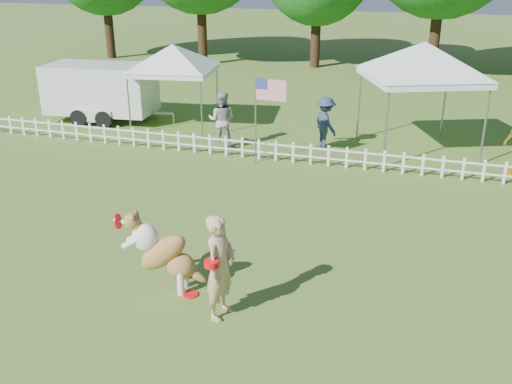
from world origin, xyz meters
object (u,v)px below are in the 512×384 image
canopy_tent_right (419,99)px  cargo_trailer (101,92)px  dog (164,252)px  spectator_b (325,123)px  canopy_tent_left (175,87)px  handler (220,267)px  flag_pole (256,121)px  spectator_a (222,120)px  frisbee_on_turf (191,294)px

canopy_tent_right → cargo_trailer: 10.74m
dog → spectator_b: spectator_b is taller
canopy_tent_left → cargo_trailer: 2.79m
dog → canopy_tent_right: 10.03m
handler → canopy_tent_right: size_ratio=0.56×
flag_pole → canopy_tent_right: bearing=36.6°
cargo_trailer → spectator_a: (5.16, -1.71, -0.15)m
canopy_tent_left → cargo_trailer: size_ratio=0.59×
frisbee_on_turf → flag_pole: 7.04m
canopy_tent_left → canopy_tent_right: (7.95, -0.37, 0.21)m
canopy_tent_right → spectator_b: bearing=169.7°
flag_pole → spectator_a: (-1.39, 1.05, -0.36)m
handler → cargo_trailer: (-8.29, 10.00, 0.14)m
frisbee_on_turf → canopy_tent_left: 10.96m
handler → flag_pole: bearing=21.3°
frisbee_on_turf → spectator_b: bearing=86.5°
frisbee_on_turf → dog: bearing=172.3°
cargo_trailer → flag_pole: (6.55, -2.75, 0.21)m
cargo_trailer → flag_pole: flag_pole is taller
canopy_tent_left → spectator_a: size_ratio=1.57×
dog → spectator_b: size_ratio=0.90×
canopy_tent_left → dog: bearing=-75.2°
handler → flag_pole: 7.46m
handler → spectator_b: handler is taller
handler → frisbee_on_turf: handler is taller
canopy_tent_right → spectator_a: bearing=171.7°
canopy_tent_left → spectator_b: (5.35, -0.96, -0.57)m
spectator_a → spectator_b: (2.96, 0.88, -0.08)m
dog → spectator_b: bearing=74.6°
frisbee_on_turf → cargo_trailer: size_ratio=0.06×
handler → dog: size_ratio=1.23×
frisbee_on_turf → canopy_tent_right: 10.01m
frisbee_on_turf → canopy_tent_right: (3.13, 9.38, 1.54)m
spectator_a → spectator_b: spectator_a is taller
cargo_trailer → flag_pole: bearing=-29.6°
canopy_tent_right → cargo_trailer: canopy_tent_right is taller
spectator_b → frisbee_on_turf: bearing=135.0°
cargo_trailer → dog: bearing=-60.1°
handler → flag_pole: size_ratio=0.71×
canopy_tent_left → cargo_trailer: bearing=173.5°
spectator_a → frisbee_on_turf: bearing=99.6°
flag_pole → handler: bearing=-71.0°
frisbee_on_turf → cargo_trailer: cargo_trailer is taller
canopy_tent_left → spectator_b: size_ratio=1.73×
handler → spectator_a: bearing=28.4°
canopy_tent_left → spectator_a: bearing=-47.0°
canopy_tent_right → spectator_a: 5.80m
handler → canopy_tent_left: size_ratio=0.64×
canopy_tent_right → frisbee_on_turf: bearing=-131.6°
dog → canopy_tent_right: bearing=60.0°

